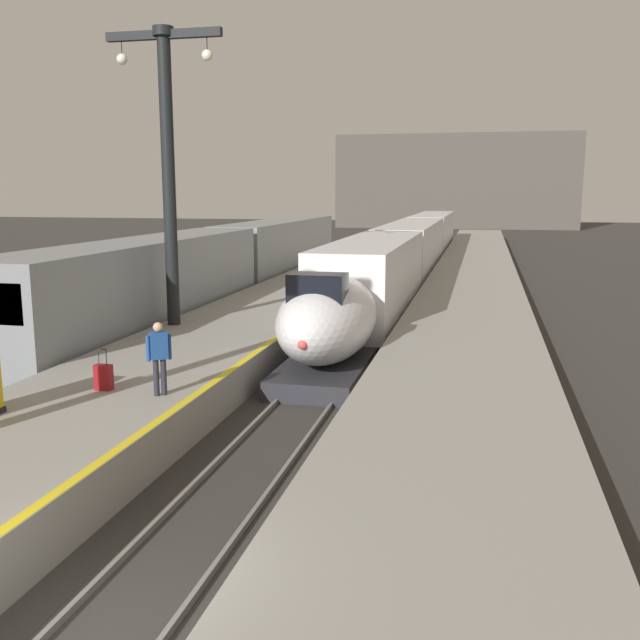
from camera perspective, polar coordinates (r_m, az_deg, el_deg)
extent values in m
cube|color=gray|center=(33.37, -2.01, 1.56)|extent=(4.80, 110.00, 1.05)
cube|color=gray|center=(32.26, 12.03, 1.03)|extent=(4.80, 110.00, 1.05)
cube|color=yellow|center=(32.78, 1.84, 2.34)|extent=(0.20, 107.80, 0.01)
cube|color=slate|center=(35.44, 4.31, 1.30)|extent=(0.08, 110.00, 0.12)
cube|color=slate|center=(35.25, 6.72, 1.20)|extent=(0.08, 110.00, 0.12)
cube|color=slate|center=(37.50, -8.02, 1.73)|extent=(0.08, 110.00, 0.12)
cube|color=slate|center=(37.00, -5.85, 1.66)|extent=(0.08, 110.00, 0.12)
ellipsoid|color=silver|center=(21.46, 0.69, 0.17)|extent=(2.78, 6.48, 2.56)
cube|color=#28282D|center=(21.49, 0.50, -4.07)|extent=(2.46, 5.51, 0.55)
cube|color=black|center=(19.89, -0.20, 2.48)|extent=(1.59, 1.00, 0.90)
sphere|color=#F24C4C|center=(18.48, -1.40, -1.98)|extent=(0.28, 0.28, 0.28)
cube|color=silver|center=(30.13, 4.32, 3.56)|extent=(2.90, 14.00, 3.05)
cube|color=black|center=(30.32, 1.68, 4.68)|extent=(0.04, 11.90, 0.80)
cube|color=black|center=(29.89, 7.04, 4.52)|extent=(0.04, 11.90, 0.80)
cube|color=silver|center=(30.31, 4.29, 1.17)|extent=(2.92, 13.30, 0.24)
cube|color=black|center=(26.06, 2.77, -1.49)|extent=(2.03, 2.20, 0.56)
cube|color=black|center=(34.77, 5.40, 1.47)|extent=(2.03, 2.20, 0.56)
cube|color=silver|center=(46.54, 7.44, 5.90)|extent=(2.90, 18.00, 3.05)
cube|color=black|center=(46.66, 5.71, 6.63)|extent=(0.04, 15.84, 0.80)
cube|color=black|center=(46.38, 9.21, 6.52)|extent=(0.04, 15.84, 0.80)
cube|color=black|center=(40.67, 6.53, 2.74)|extent=(2.03, 2.20, 0.56)
cube|color=black|center=(52.77, 8.05, 4.45)|extent=(2.03, 2.20, 0.56)
cube|color=silver|center=(65.04, 9.07, 7.11)|extent=(2.90, 18.00, 3.05)
cube|color=black|center=(65.12, 7.83, 7.63)|extent=(0.04, 15.84, 0.80)
cube|color=black|center=(64.93, 10.34, 7.55)|extent=(0.04, 15.84, 0.80)
cube|color=black|center=(59.08, 8.60, 5.06)|extent=(2.03, 2.20, 0.56)
cube|color=black|center=(71.25, 9.38, 5.93)|extent=(2.03, 2.20, 0.56)
cube|color=gray|center=(27.94, -13.94, 2.91)|extent=(2.85, 18.00, 3.30)
cube|color=black|center=(28.54, -16.49, 3.95)|extent=(0.04, 15.30, 0.90)
cube|color=black|center=(27.28, -11.36, 3.89)|extent=(0.04, 15.30, 0.90)
cube|color=black|center=(23.37, -20.10, -3.56)|extent=(2.00, 2.00, 0.52)
cube|color=black|center=(33.39, -9.36, 0.98)|extent=(2.00, 2.00, 0.52)
cube|color=gray|center=(45.23, -3.24, 5.94)|extent=(2.85, 18.00, 3.30)
cylinder|color=black|center=(24.73, -12.09, 10.90)|extent=(0.44, 0.44, 9.82)
cylinder|color=black|center=(25.25, -12.53, 21.76)|extent=(0.68, 0.68, 0.30)
cube|color=black|center=(25.23, -12.52, 21.54)|extent=(4.00, 0.24, 0.28)
cylinder|color=black|center=(25.82, -15.70, 20.35)|extent=(0.03, 0.03, 0.60)
sphere|color=#EFEACC|center=(25.76, -15.66, 19.58)|extent=(0.36, 0.36, 0.36)
cylinder|color=black|center=(24.58, -9.10, 21.12)|extent=(0.03, 0.03, 0.60)
sphere|color=#EFEACC|center=(24.52, -9.07, 20.32)|extent=(0.36, 0.36, 0.36)
cylinder|color=#23232D|center=(16.49, -12.48, -4.48)|extent=(0.13, 0.13, 0.85)
cylinder|color=#23232D|center=(16.45, -13.06, -4.54)|extent=(0.13, 0.13, 0.85)
cube|color=#1E478C|center=(16.30, -12.87, -2.01)|extent=(0.43, 0.41, 0.62)
cylinder|color=#1E478C|center=(16.36, -12.05, -2.11)|extent=(0.09, 0.09, 0.58)
cylinder|color=#1E478C|center=(16.26, -13.69, -2.25)|extent=(0.09, 0.09, 0.58)
sphere|color=tan|center=(16.22, -12.93, -0.56)|extent=(0.22, 0.22, 0.22)
cube|color=maroon|center=(17.28, -17.04, -4.44)|extent=(0.40, 0.22, 0.60)
cylinder|color=#262628|center=(17.22, -17.42, -2.87)|extent=(0.02, 0.02, 0.36)
cylinder|color=#262628|center=(17.12, -16.84, -2.91)|extent=(0.02, 0.02, 0.36)
cube|color=#262628|center=(17.13, -17.16, -2.27)|extent=(0.22, 0.03, 0.02)
cube|color=#4C4742|center=(109.20, 10.82, 10.91)|extent=(36.00, 2.00, 14.00)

